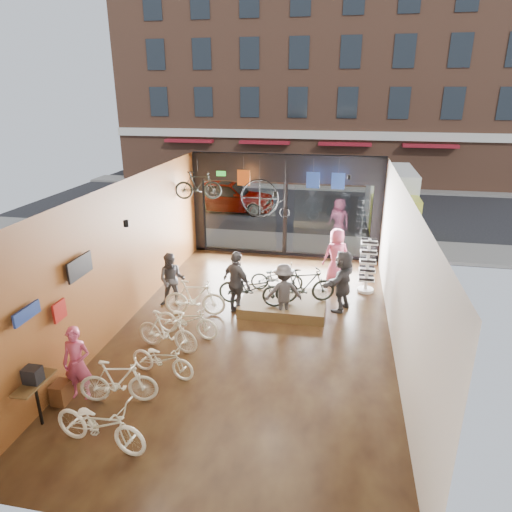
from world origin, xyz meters
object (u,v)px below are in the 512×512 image
(floor_bike_2, at_px, (162,359))
(floor_bike_3, at_px, (167,331))
(floor_bike_1, at_px, (118,381))
(display_bike_mid, at_px, (305,286))
(customer_5, at_px, (343,281))
(floor_bike_5, at_px, (195,298))
(customer_4, at_px, (336,255))
(display_platform, at_px, (284,304))
(display_bike_left, at_px, (252,288))
(customer_2, at_px, (237,283))
(display_bike_right, at_px, (277,277))
(floor_bike_4, at_px, (187,320))
(penny_farthing, at_px, (268,200))
(customer_0, at_px, (77,363))
(customer_3, at_px, (283,292))
(box_truck, at_px, (391,199))
(floor_bike_0, at_px, (100,424))
(customer_1, at_px, (172,280))
(sunglasses_rack, at_px, (367,266))
(hung_bike, at_px, (198,185))
(street_car, at_px, (228,196))

(floor_bike_2, bearing_deg, floor_bike_3, 26.00)
(floor_bike_1, distance_m, floor_bike_2, 1.16)
(display_bike_mid, distance_m, customer_5, 1.08)
(floor_bike_5, bearing_deg, customer_4, -56.77)
(display_platform, xyz_separation_m, customer_4, (1.40, 2.35, 0.75))
(display_bike_left, distance_m, display_bike_mid, 1.51)
(display_platform, height_order, customer_2, customer_2)
(floor_bike_1, distance_m, customer_4, 8.24)
(display_bike_right, bearing_deg, floor_bike_1, 150.93)
(customer_5, bearing_deg, floor_bike_4, -35.53)
(display_bike_left, relative_size, penny_farthing, 1.18)
(display_bike_left, bearing_deg, customer_0, 148.75)
(customer_2, bearing_deg, floor_bike_2, 110.52)
(display_platform, distance_m, customer_3, 0.89)
(box_truck, bearing_deg, penny_farthing, -125.00)
(display_platform, bearing_deg, floor_bike_5, -160.60)
(display_platform, bearing_deg, floor_bike_0, -112.22)
(floor_bike_0, xyz_separation_m, customer_1, (-0.76, 5.59, 0.32))
(floor_bike_2, height_order, sunglasses_rack, sunglasses_rack)
(floor_bike_4, relative_size, display_bike_mid, 1.01)
(box_truck, distance_m, hung_bike, 9.94)
(floor_bike_4, xyz_separation_m, customer_3, (2.29, 1.40, 0.35))
(floor_bike_0, height_order, display_platform, floor_bike_0)
(customer_2, height_order, hung_bike, hung_bike)
(customer_5, bearing_deg, box_truck, -168.67)
(display_bike_left, distance_m, hung_bike, 4.65)
(display_bike_left, height_order, customer_5, customer_5)
(customer_1, xyz_separation_m, customer_3, (3.27, -0.20, -0.00))
(customer_2, bearing_deg, display_bike_left, -141.58)
(floor_bike_4, bearing_deg, display_bike_right, -28.35)
(floor_bike_4, xyz_separation_m, display_bike_left, (1.39, 1.49, 0.34))
(display_platform, height_order, customer_0, customer_0)
(street_car, bearing_deg, display_bike_mid, -155.15)
(floor_bike_4, bearing_deg, floor_bike_0, -174.70)
(floor_bike_2, distance_m, floor_bike_4, 1.74)
(floor_bike_3, bearing_deg, box_truck, -14.96)
(floor_bike_5, distance_m, customer_5, 4.19)
(floor_bike_2, distance_m, customer_2, 3.39)
(floor_bike_0, height_order, floor_bike_1, floor_bike_0)
(floor_bike_1, relative_size, customer_1, 0.98)
(display_bike_left, xyz_separation_m, penny_farthing, (-0.14, 3.41, 1.70))
(floor_bike_3, relative_size, display_bike_mid, 0.97)
(floor_bike_1, distance_m, customer_2, 4.52)
(customer_0, xyz_separation_m, sunglasses_rack, (5.94, 6.45, 0.07))
(floor_bike_4, xyz_separation_m, display_bike_right, (1.93, 2.58, 0.26))
(floor_bike_0, relative_size, display_platform, 0.77)
(floor_bike_2, height_order, display_bike_left, display_bike_left)
(customer_3, bearing_deg, customer_1, -22.88)
(display_bike_left, relative_size, customer_4, 1.05)
(display_bike_right, bearing_deg, floor_bike_3, 141.68)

